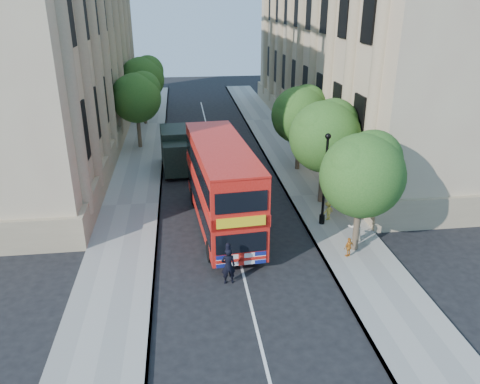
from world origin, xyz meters
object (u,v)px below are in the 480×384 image
object	(u,v)px
lamp_post	(325,183)
police_constable	(228,266)
box_van	(177,151)
woman_pedestrian	(355,227)
double_decker_bus	(222,183)

from	to	relation	value
lamp_post	police_constable	distance (m)	7.79
box_van	woman_pedestrian	distance (m)	15.17
double_decker_bus	box_van	size ratio (longest dim) A/B	1.93
box_van	lamp_post	bearing A→B (deg)	-56.07
lamp_post	box_van	world-z (taller)	lamp_post
lamp_post	police_constable	bearing A→B (deg)	-138.97
lamp_post	police_constable	size ratio (longest dim) A/B	2.98
box_van	police_constable	distance (m)	15.24
double_decker_bus	police_constable	bearing A→B (deg)	-97.17
woman_pedestrian	police_constable	bearing A→B (deg)	20.34
box_van	double_decker_bus	bearing A→B (deg)	-80.01
woman_pedestrian	lamp_post	bearing A→B (deg)	-65.71
police_constable	woman_pedestrian	bearing A→B (deg)	-160.92
lamp_post	box_van	size ratio (longest dim) A/B	0.98
lamp_post	box_van	xyz separation A→B (m)	(-7.89, 10.08, -1.07)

